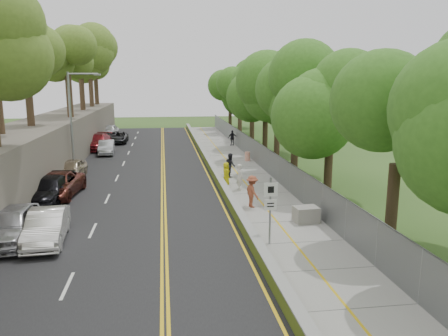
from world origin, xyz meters
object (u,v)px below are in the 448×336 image
(signpost, at_px, (270,203))
(car_2, at_px, (57,185))
(car_0, at_px, (11,225))
(person_far, at_px, (232,138))
(car_1, at_px, (47,227))
(streetlight, at_px, (74,116))
(construction_barrel, at_px, (247,156))
(concrete_block, at_px, (306,214))
(painter_0, at_px, (226,173))

(signpost, bearing_deg, car_2, 139.11)
(car_0, relative_size, person_far, 2.78)
(car_1, bearing_deg, streetlight, 90.43)
(construction_barrel, bearing_deg, signpost, -98.24)
(construction_barrel, bearing_deg, car_1, -124.30)
(construction_barrel, distance_m, car_1, 23.19)
(concrete_block, height_order, car_1, car_1)
(streetlight, height_order, signpost, streetlight)
(streetlight, relative_size, concrete_block, 6.50)
(concrete_block, distance_m, car_0, 14.32)
(concrete_block, xyz_separation_m, car_1, (-12.69, -1.13, 0.32))
(concrete_block, relative_size, car_1, 0.27)
(painter_0, bearing_deg, car_0, 117.23)
(car_1, bearing_deg, car_2, 94.71)
(signpost, xyz_separation_m, concrete_block, (2.64, 2.81, -1.50))
(car_0, height_order, car_2, car_0)
(streetlight, relative_size, signpost, 2.58)
(streetlight, distance_m, person_far, 20.29)
(signpost, xyz_separation_m, car_2, (-11.46, 9.93, -1.16))
(construction_barrel, bearing_deg, painter_0, -110.14)
(concrete_block, distance_m, car_1, 12.74)
(signpost, bearing_deg, person_far, 84.11)
(painter_0, bearing_deg, streetlight, 51.22)
(streetlight, distance_m, car_2, 8.06)
(streetlight, bearing_deg, concrete_block, -45.11)
(streetlight, distance_m, construction_barrel, 15.59)
(streetlight, relative_size, car_0, 1.65)
(car_0, distance_m, painter_0, 15.04)
(streetlight, xyz_separation_m, signpost, (11.51, -17.02, -2.68))
(construction_barrel, relative_size, painter_0, 0.51)
(streetlight, relative_size, car_2, 1.46)
(person_far, bearing_deg, streetlight, 35.89)
(signpost, relative_size, painter_0, 1.94)
(car_0, bearing_deg, streetlight, 87.65)
(car_0, xyz_separation_m, painter_0, (11.35, 9.87, -0.02))
(concrete_block, relative_size, painter_0, 0.77)
(signpost, distance_m, person_far, 30.72)
(signpost, distance_m, painter_0, 11.85)
(car_0, bearing_deg, car_1, -10.33)
(car_2, bearing_deg, construction_barrel, 42.36)
(concrete_block, xyz_separation_m, car_2, (-14.10, 7.12, 0.34))
(concrete_block, distance_m, person_far, 27.74)
(signpost, distance_m, construction_barrel, 21.10)
(car_0, distance_m, car_1, 1.62)
(concrete_block, relative_size, car_0, 0.25)
(painter_0, distance_m, person_far, 19.07)
(car_0, relative_size, painter_0, 3.04)
(car_1, bearing_deg, person_far, 60.42)
(person_far, bearing_deg, car_2, 47.87)
(streetlight, relative_size, painter_0, 5.01)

